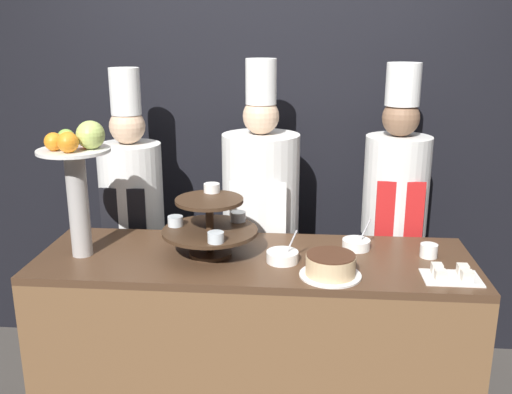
{
  "coord_description": "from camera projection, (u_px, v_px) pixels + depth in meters",
  "views": [
    {
      "loc": [
        0.21,
        -2.06,
        1.91
      ],
      "look_at": [
        0.0,
        0.42,
        1.19
      ],
      "focal_mm": 40.0,
      "sensor_mm": 36.0,
      "label": 1
    }
  ],
  "objects": [
    {
      "name": "cake_square_tray",
      "position": [
        451.0,
        275.0,
        2.33
      ],
      "size": [
        0.23,
        0.16,
        0.05
      ],
      "color": "white",
      "rests_on": "buffet_counter"
    },
    {
      "name": "chef_center_left",
      "position": [
        261.0,
        215.0,
        3.09
      ],
      "size": [
        0.41,
        0.41,
        1.79
      ],
      "color": "black",
      "rests_on": "ground_plane"
    },
    {
      "name": "wall_back",
      "position": [
        268.0,
        123.0,
        3.34
      ],
      "size": [
        10.0,
        0.06,
        2.8
      ],
      "color": "black",
      "rests_on": "ground_plane"
    },
    {
      "name": "cake_round",
      "position": [
        331.0,
        266.0,
        2.35
      ],
      "size": [
        0.26,
        0.26,
        0.1
      ],
      "color": "white",
      "rests_on": "buffet_counter"
    },
    {
      "name": "tiered_stand",
      "position": [
        210.0,
        224.0,
        2.55
      ],
      "size": [
        0.43,
        0.43,
        0.31
      ],
      "color": "#3D2819",
      "rests_on": "buffet_counter"
    },
    {
      "name": "cup_white",
      "position": [
        429.0,
        251.0,
        2.55
      ],
      "size": [
        0.08,
        0.08,
        0.06
      ],
      "color": "white",
      "rests_on": "buffet_counter"
    },
    {
      "name": "chef_center_right",
      "position": [
        394.0,
        214.0,
        3.03
      ],
      "size": [
        0.34,
        0.34,
        1.77
      ],
      "color": "#38332D",
      "rests_on": "ground_plane"
    },
    {
      "name": "buffet_counter",
      "position": [
        254.0,
        349.0,
        2.7
      ],
      "size": [
        1.95,
        0.63,
        0.94
      ],
      "color": "brown",
      "rests_on": "ground_plane"
    },
    {
      "name": "serving_bowl_far",
      "position": [
        356.0,
        244.0,
        2.65
      ],
      "size": [
        0.13,
        0.13,
        0.15
      ],
      "color": "white",
      "rests_on": "buffet_counter"
    },
    {
      "name": "serving_bowl_near",
      "position": [
        282.0,
        256.0,
        2.5
      ],
      "size": [
        0.14,
        0.14,
        0.15
      ],
      "color": "white",
      "rests_on": "buffet_counter"
    },
    {
      "name": "chef_left",
      "position": [
        133.0,
        215.0,
        3.15
      ],
      "size": [
        0.34,
        0.34,
        1.74
      ],
      "color": "black",
      "rests_on": "ground_plane"
    },
    {
      "name": "fruit_pedestal",
      "position": [
        78.0,
        167.0,
        2.47
      ],
      "size": [
        0.31,
        0.31,
        0.61
      ],
      "color": "#B2ADA8",
      "rests_on": "buffet_counter"
    }
  ]
}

